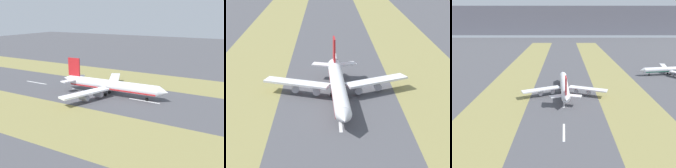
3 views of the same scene
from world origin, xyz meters
The scene contains 7 objects.
ground_plane centered at (0.00, 0.00, 0.00)m, with size 800.00×800.00×0.00m, color #4C4C51.
grass_median_west centered at (-45.00, 0.00, 0.00)m, with size 40.00×600.00×0.01m, color olive.
grass_median_east centered at (45.00, 0.00, 0.00)m, with size 40.00×600.00×0.01m, color olive.
centreline_dash_near centered at (0.00, -55.95, 0.01)m, with size 1.20×18.00×0.01m, color silver.
centreline_dash_mid centered at (0.00, -15.95, 0.01)m, with size 1.20×18.00×0.01m, color silver.
centreline_dash_far centered at (0.00, 24.05, 0.01)m, with size 1.20×18.00×0.01m, color silver.
airplane_main_jet centered at (0.30, 2.15, 6.02)m, with size 64.08×67.17×20.20m.
Camera 1 is at (127.05, 75.03, 46.38)m, focal length 42.00 mm.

